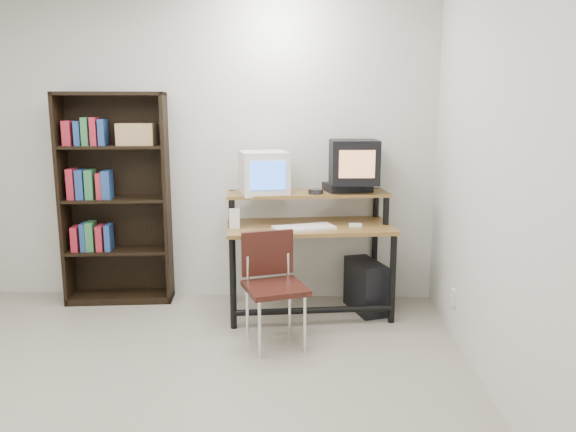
{
  "coord_description": "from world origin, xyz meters",
  "views": [
    {
      "loc": [
        0.94,
        -2.81,
        1.66
      ],
      "look_at": [
        0.78,
        1.1,
        0.9
      ],
      "focal_mm": 35.0,
      "sensor_mm": 36.0,
      "label": 1
    }
  ],
  "objects_px": {
    "computer_desk": "(309,229)",
    "pc_tower": "(365,286)",
    "crt_tv": "(354,162)",
    "school_chair": "(272,277)",
    "bookshelf": "(116,196)",
    "crt_monitor": "(264,173)"
  },
  "relations": [
    {
      "from": "computer_desk",
      "to": "pc_tower",
      "type": "height_order",
      "value": "computer_desk"
    },
    {
      "from": "computer_desk",
      "to": "crt_tv",
      "type": "xyz_separation_m",
      "value": [
        0.36,
        0.14,
        0.53
      ]
    },
    {
      "from": "crt_tv",
      "to": "school_chair",
      "type": "height_order",
      "value": "crt_tv"
    },
    {
      "from": "computer_desk",
      "to": "school_chair",
      "type": "bearing_deg",
      "value": -119.35
    },
    {
      "from": "crt_tv",
      "to": "pc_tower",
      "type": "height_order",
      "value": "crt_tv"
    },
    {
      "from": "pc_tower",
      "to": "school_chair",
      "type": "relative_size",
      "value": 0.56
    },
    {
      "from": "computer_desk",
      "to": "bookshelf",
      "type": "height_order",
      "value": "bookshelf"
    },
    {
      "from": "crt_monitor",
      "to": "bookshelf",
      "type": "distance_m",
      "value": 1.31
    },
    {
      "from": "crt_monitor",
      "to": "bookshelf",
      "type": "bearing_deg",
      "value": 157.44
    },
    {
      "from": "computer_desk",
      "to": "school_chair",
      "type": "distance_m",
      "value": 0.72
    },
    {
      "from": "computer_desk",
      "to": "school_chair",
      "type": "relative_size",
      "value": 1.74
    },
    {
      "from": "crt_monitor",
      "to": "school_chair",
      "type": "relative_size",
      "value": 0.56
    },
    {
      "from": "crt_tv",
      "to": "bookshelf",
      "type": "relative_size",
      "value": 0.22
    },
    {
      "from": "school_chair",
      "to": "bookshelf",
      "type": "xyz_separation_m",
      "value": [
        -1.39,
        0.87,
        0.43
      ]
    },
    {
      "from": "bookshelf",
      "to": "pc_tower",
      "type": "bearing_deg",
      "value": -11.41
    },
    {
      "from": "school_chair",
      "to": "bookshelf",
      "type": "bearing_deg",
      "value": 126.83
    },
    {
      "from": "crt_monitor",
      "to": "pc_tower",
      "type": "relative_size",
      "value": 0.99
    },
    {
      "from": "crt_tv",
      "to": "school_chair",
      "type": "distance_m",
      "value": 1.23
    },
    {
      "from": "pc_tower",
      "to": "crt_tv",
      "type": "bearing_deg",
      "value": 118.5
    },
    {
      "from": "school_chair",
      "to": "bookshelf",
      "type": "distance_m",
      "value": 1.7
    },
    {
      "from": "crt_monitor",
      "to": "pc_tower",
      "type": "xyz_separation_m",
      "value": [
        0.84,
        -0.02,
        -0.93
      ]
    },
    {
      "from": "crt_tv",
      "to": "pc_tower",
      "type": "bearing_deg",
      "value": -45.33
    }
  ]
}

